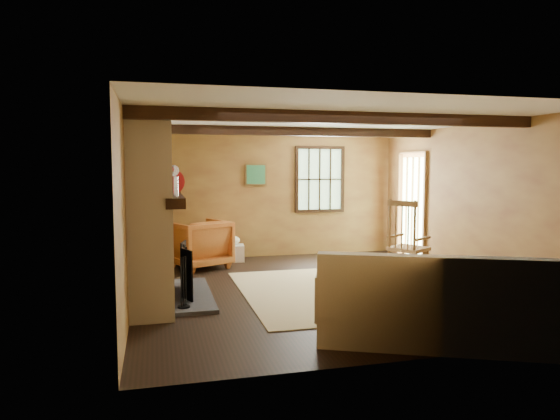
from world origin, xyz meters
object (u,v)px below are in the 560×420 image
object	(u,v)px
fireplace	(153,217)
laundry_basket	(230,253)
rocking_chair	(407,246)
sofa	(433,308)
armchair	(199,244)

from	to	relation	value
fireplace	laundry_basket	xyz separation A→B (m)	(1.37, 2.40, -0.95)
fireplace	laundry_basket	bearing A→B (deg)	60.23
rocking_chair	sofa	size ratio (longest dim) A/B	0.50
fireplace	rocking_chair	distance (m)	3.86
sofa	rocking_chair	bearing A→B (deg)	91.10
sofa	laundry_basket	size ratio (longest dim) A/B	5.05
fireplace	rocking_chair	size ratio (longest dim) A/B	1.91
laundry_basket	sofa	bearing A→B (deg)	-73.85
rocking_chair	armchair	xyz separation A→B (m)	(-3.06, 1.70, -0.11)
laundry_basket	armchair	distance (m)	0.83
sofa	fireplace	bearing A→B (deg)	163.61
armchair	sofa	bearing A→B (deg)	90.85
rocking_chair	sofa	xyz separation A→B (m)	(-1.07, -2.54, -0.20)
rocking_chair	laundry_basket	size ratio (longest dim) A/B	2.52
armchair	laundry_basket	bearing A→B (deg)	-165.78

